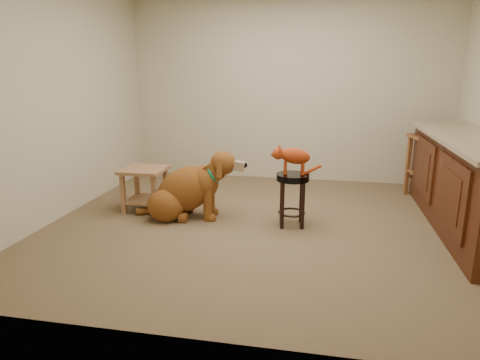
% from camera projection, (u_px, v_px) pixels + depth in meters
% --- Properties ---
extents(floor, '(4.50, 4.00, 0.01)m').
position_uv_depth(floor, '(269.00, 225.00, 4.42)').
color(floor, brown).
rests_on(floor, ground).
extents(room_shell, '(4.54, 4.04, 2.62)m').
position_uv_depth(room_shell, '(272.00, 57.00, 4.00)').
color(room_shell, beige).
rests_on(room_shell, ground).
extents(cabinet_run, '(0.70, 2.56, 0.94)m').
position_uv_depth(cabinet_run, '(468.00, 186.00, 4.24)').
color(cabinet_run, '#4A200D').
rests_on(cabinet_run, ground).
extents(padded_stool, '(0.33, 0.33, 0.55)m').
position_uv_depth(padded_stool, '(292.00, 189.00, 4.33)').
color(padded_stool, black).
rests_on(padded_stool, ground).
extents(wood_stool, '(0.52, 0.52, 0.79)m').
position_uv_depth(wood_stool, '(428.00, 166.00, 5.27)').
color(wood_stool, brown).
rests_on(wood_stool, ground).
extents(side_table, '(0.47, 0.47, 0.49)m').
position_uv_depth(side_table, '(145.00, 183.00, 4.83)').
color(side_table, '#8F6542').
rests_on(side_table, ground).
extents(golden_retriever, '(1.24, 0.64, 0.79)m').
position_uv_depth(golden_retriever, '(187.00, 191.00, 4.60)').
color(golden_retriever, brown).
rests_on(golden_retriever, ground).
extents(tabby_kitten, '(0.51, 0.23, 0.32)m').
position_uv_depth(tabby_kitten, '(292.00, 157.00, 4.24)').
color(tabby_kitten, '#9C300F').
rests_on(tabby_kitten, padded_stool).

